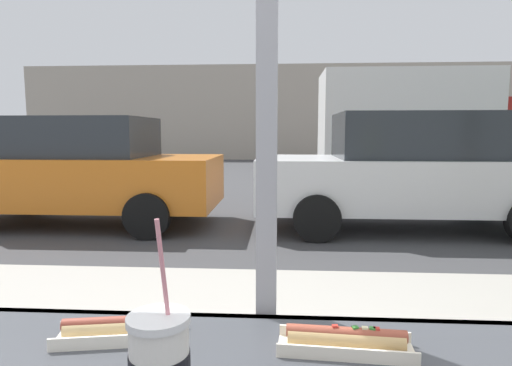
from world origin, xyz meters
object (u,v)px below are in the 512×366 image
at_px(parked_car_white, 408,171).
at_px(box_truck, 428,125).
at_px(parked_car_orange, 79,170).
at_px(hotdog_tray_far, 346,340).
at_px(soda_cup_left, 160,365).
at_px(hotdog_tray_near, 120,329).

xyz_separation_m(parked_car_white, box_truck, (2.17, 5.77, 0.79)).
bearing_deg(parked_car_orange, hotdog_tray_far, -59.42).
relative_size(soda_cup_left, parked_car_orange, 0.07).
relative_size(soda_cup_left, hotdog_tray_near, 1.14).
distance_m(parked_car_white, box_truck, 6.21).
xyz_separation_m(parked_car_orange, parked_car_white, (5.07, 0.00, 0.02)).
xyz_separation_m(soda_cup_left, box_truck, (4.24, 11.61, 0.57)).
distance_m(hotdog_tray_far, parked_car_orange, 6.53).
height_order(parked_car_orange, box_truck, box_truck).
bearing_deg(hotdog_tray_near, parked_car_white, 68.28).
height_order(soda_cup_left, box_truck, box_truck).
bearing_deg(hotdog_tray_far, box_truck, 71.01).
bearing_deg(soda_cup_left, parked_car_orange, 117.19).
bearing_deg(parked_car_white, soda_cup_left, -109.52).
height_order(hotdog_tray_far, box_truck, box_truck).
bearing_deg(soda_cup_left, box_truck, 69.95).
distance_m(hotdog_tray_near, parked_car_white, 6.03).
relative_size(hotdog_tray_near, parked_car_white, 0.06).
bearing_deg(soda_cup_left, hotdog_tray_near, 123.18).
relative_size(parked_car_orange, parked_car_white, 0.97).
xyz_separation_m(hotdog_tray_far, box_truck, (3.92, 11.38, 0.63)).
bearing_deg(hotdog_tray_near, soda_cup_left, -56.82).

